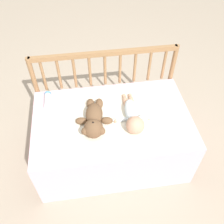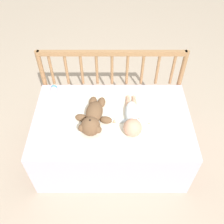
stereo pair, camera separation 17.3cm
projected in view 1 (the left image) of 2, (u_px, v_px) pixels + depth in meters
The scene contains 7 objects.
ground_plane at pixel (112, 153), 2.11m from camera, with size 12.00×12.00×0.00m, color tan.
crib_mattress at pixel (112, 137), 1.94m from camera, with size 1.13×0.70×0.46m.
crib_rail at pixel (105, 75), 1.96m from camera, with size 1.13×0.04×0.76m.
blanket at pixel (114, 116), 1.78m from camera, with size 0.76×0.52×0.01m.
teddy_bear at pixel (94, 120), 1.69m from camera, with size 0.26×0.38×0.13m.
baby at pixel (133, 116), 1.72m from camera, with size 0.29×0.41×0.12m.
baby_bottle at pixel (48, 99), 1.87m from camera, with size 0.05×0.17×0.05m.
Camera 1 is at (-0.17, -1.14, 1.80)m, focal length 40.00 mm.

